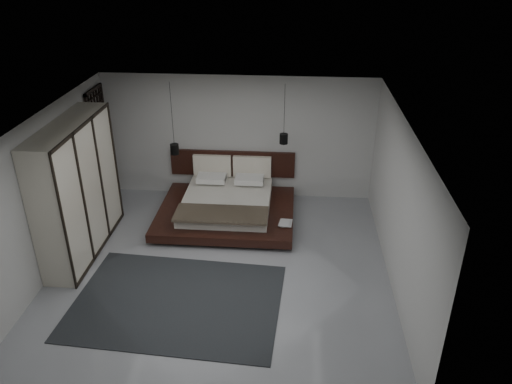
# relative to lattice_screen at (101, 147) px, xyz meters

# --- Properties ---
(floor) EXTENTS (6.00, 6.00, 0.00)m
(floor) POSITION_rel_lattice_screen_xyz_m (2.95, -2.45, -1.30)
(floor) COLOR gray
(floor) RESTS_ON ground
(ceiling) EXTENTS (6.00, 6.00, 0.00)m
(ceiling) POSITION_rel_lattice_screen_xyz_m (2.95, -2.45, 1.50)
(ceiling) COLOR white
(ceiling) RESTS_ON wall_back
(wall_back) EXTENTS (6.00, 0.00, 6.00)m
(wall_back) POSITION_rel_lattice_screen_xyz_m (2.95, 0.55, 0.10)
(wall_back) COLOR #B2B2AF
(wall_back) RESTS_ON floor
(wall_front) EXTENTS (6.00, 0.00, 6.00)m
(wall_front) POSITION_rel_lattice_screen_xyz_m (2.95, -5.45, 0.10)
(wall_front) COLOR #B2B2AF
(wall_front) RESTS_ON floor
(wall_left) EXTENTS (0.00, 6.00, 6.00)m
(wall_left) POSITION_rel_lattice_screen_xyz_m (-0.05, -2.45, 0.10)
(wall_left) COLOR #B2B2AF
(wall_left) RESTS_ON floor
(wall_right) EXTENTS (0.00, 6.00, 6.00)m
(wall_right) POSITION_rel_lattice_screen_xyz_m (5.95, -2.45, 0.10)
(wall_right) COLOR #B2B2AF
(wall_right) RESTS_ON floor
(lattice_screen) EXTENTS (0.05, 0.90, 2.60)m
(lattice_screen) POSITION_rel_lattice_screen_xyz_m (0.00, 0.00, 0.00)
(lattice_screen) COLOR black
(lattice_screen) RESTS_ON floor
(bed) EXTENTS (2.83, 2.41, 1.09)m
(bed) POSITION_rel_lattice_screen_xyz_m (2.81, -0.54, -1.01)
(bed) COLOR black
(bed) RESTS_ON floor
(book_lower) EXTENTS (0.26, 0.33, 0.03)m
(book_lower) POSITION_rel_lattice_screen_xyz_m (3.97, -1.21, -1.02)
(book_lower) COLOR #99724C
(book_lower) RESTS_ON bed
(book_upper) EXTENTS (0.25, 0.32, 0.02)m
(book_upper) POSITION_rel_lattice_screen_xyz_m (3.95, -1.24, -1.00)
(book_upper) COLOR #99724C
(book_upper) RESTS_ON book_lower
(pendant_left) EXTENTS (0.18, 0.18, 1.57)m
(pendant_left) POSITION_rel_lattice_screen_xyz_m (1.65, -0.09, 0.05)
(pendant_left) COLOR black
(pendant_left) RESTS_ON ceiling
(pendant_right) EXTENTS (0.17, 0.17, 1.26)m
(pendant_right) POSITION_rel_lattice_screen_xyz_m (3.97, -0.09, 0.35)
(pendant_right) COLOR black
(pendant_right) RESTS_ON ceiling
(wardrobe) EXTENTS (0.61, 2.57, 2.52)m
(wardrobe) POSITION_rel_lattice_screen_xyz_m (0.25, -1.97, -0.04)
(wardrobe) COLOR beige
(wardrobe) RESTS_ON floor
(rug) EXTENTS (3.51, 2.61, 0.01)m
(rug) POSITION_rel_lattice_screen_xyz_m (2.36, -3.44, -1.29)
(rug) COLOR black
(rug) RESTS_ON floor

